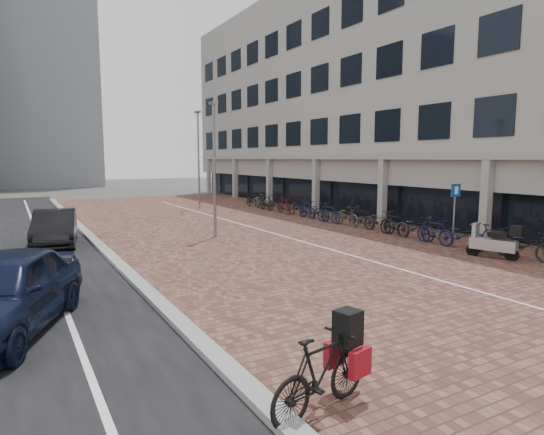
{
  "coord_description": "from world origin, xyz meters",
  "views": [
    {
      "loc": [
        -7.89,
        -7.98,
        3.34
      ],
      "look_at": [
        0.0,
        6.0,
        1.3
      ],
      "focal_mm": 30.63,
      "sensor_mm": 36.0,
      "label": 1
    }
  ],
  "objects": [
    {
      "name": "ground",
      "position": [
        0.0,
        0.0,
        0.0
      ],
      "size": [
        140.0,
        140.0,
        0.0
      ],
      "primitive_type": "plane",
      "color": "#474442",
      "rests_on": "ground"
    },
    {
      "name": "plaza_brick",
      "position": [
        2.0,
        12.0,
        0.01
      ],
      "size": [
        14.5,
        42.0,
        0.04
      ],
      "primitive_type": "cube",
      "color": "brown",
      "rests_on": "ground"
    },
    {
      "name": "curb",
      "position": [
        -5.1,
        12.0,
        0.07
      ],
      "size": [
        0.35,
        42.0,
        0.14
      ],
      "primitive_type": "cube",
      "color": "gray",
      "rests_on": "ground"
    },
    {
      "name": "lane_line",
      "position": [
        -7.0,
        12.0,
        0.02
      ],
      "size": [
        0.12,
        44.0,
        0.0
      ],
      "primitive_type": "cube",
      "color": "white",
      "rests_on": "street_asphalt"
    },
    {
      "name": "parking_line",
      "position": [
        2.2,
        12.0,
        0.04
      ],
      "size": [
        0.1,
        30.0,
        0.0
      ],
      "primitive_type": "cube",
      "color": "white",
      "rests_on": "plaza_brick"
    },
    {
      "name": "office_building",
      "position": [
        12.97,
        16.0,
        8.44
      ],
      "size": [
        8.4,
        40.0,
        15.0
      ],
      "color": "#A3A39D",
      "rests_on": "ground"
    },
    {
      "name": "car_navy",
      "position": [
        -8.17,
        2.01,
        0.8
      ],
      "size": [
        3.63,
        5.09,
        1.61
      ],
      "primitive_type": "imported",
      "rotation": [
        0.0,
        0.0,
        -0.41
      ],
      "color": "black",
      "rests_on": "ground"
    },
    {
      "name": "car_dark",
      "position": [
        -6.5,
        11.51,
        0.7
      ],
      "size": [
        2.04,
        4.4,
        1.4
      ],
      "primitive_type": "imported",
      "rotation": [
        0.0,
        0.0,
        -0.14
      ],
      "color": "black",
      "rests_on": "ground"
    },
    {
      "name": "hero_bike",
      "position": [
        -4.5,
        -3.28,
        0.57
      ],
      "size": [
        1.88,
        0.91,
        1.28
      ],
      "rotation": [
        0.0,
        0.0,
        1.8
      ],
      "color": "black",
      "rests_on": "ground"
    },
    {
      "name": "scooter_front",
      "position": [
        6.05,
        1.66,
        0.6
      ],
      "size": [
        1.03,
        1.81,
        1.19
      ],
      "primitive_type": null,
      "rotation": [
        0.0,
        0.0,
        0.3
      ],
      "color": "#B5B5BB",
      "rests_on": "ground"
    },
    {
      "name": "parking_sign",
      "position": [
        7.0,
        4.05,
        1.59
      ],
      "size": [
        0.5,
        0.09,
        2.38
      ],
      "rotation": [
        0.0,
        0.0,
        -0.01
      ],
      "color": "slate",
      "rests_on": "ground"
    },
    {
      "name": "lamp_near",
      "position": [
        -0.43,
        10.15,
        2.81
      ],
      "size": [
        0.12,
        0.12,
        5.61
      ],
      "primitive_type": "cylinder",
      "color": "slate",
      "rests_on": "ground"
    },
    {
      "name": "lamp_far",
      "position": [
        3.06,
        21.32,
        3.18
      ],
      "size": [
        0.12,
        0.12,
        6.36
      ],
      "primitive_type": "cylinder",
      "color": "gray",
      "rests_on": "ground"
    },
    {
      "name": "bike_row",
      "position": [
        6.6,
        10.65,
        0.52
      ],
      "size": [
        1.17,
        21.46,
        1.05
      ],
      "color": "black",
      "rests_on": "ground"
    }
  ]
}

